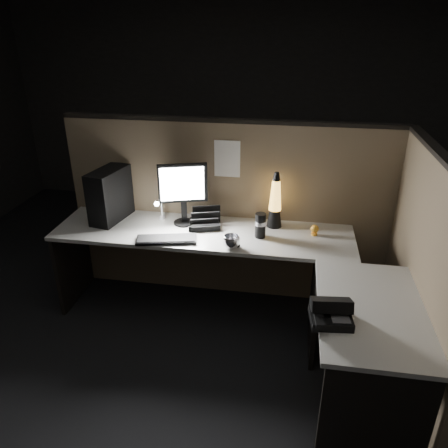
% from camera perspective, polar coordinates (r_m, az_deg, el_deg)
% --- Properties ---
extents(floor, '(6.00, 6.00, 0.00)m').
position_cam_1_polar(floor, '(3.27, -2.09, -17.42)').
color(floor, black).
rests_on(floor, ground).
extents(room_shell, '(6.00, 6.00, 6.00)m').
position_cam_1_polar(room_shell, '(2.47, -2.69, 11.29)').
color(room_shell, silver).
rests_on(room_shell, ground).
extents(partition_back, '(2.66, 0.06, 1.50)m').
position_cam_1_polar(partition_back, '(3.63, 0.60, 1.46)').
color(partition_back, brown).
rests_on(partition_back, ground).
extents(partition_right, '(0.06, 1.66, 1.50)m').
position_cam_1_polar(partition_right, '(2.97, 24.31, -6.81)').
color(partition_right, brown).
rests_on(partition_right, ground).
extents(desk, '(2.60, 1.60, 0.73)m').
position_cam_1_polar(desk, '(3.09, 1.95, -6.69)').
color(desk, '#A7A59D').
rests_on(desk, ground).
extents(pc_tower, '(0.25, 0.43, 0.42)m').
position_cam_1_polar(pc_tower, '(3.60, -14.66, 3.70)').
color(pc_tower, black).
rests_on(pc_tower, desk).
extents(monitor, '(0.37, 0.17, 0.49)m').
position_cam_1_polar(monitor, '(3.40, -5.39, 4.70)').
color(monitor, black).
rests_on(monitor, desk).
extents(keyboard, '(0.46, 0.24, 0.02)m').
position_cam_1_polar(keyboard, '(3.24, -7.51, -2.02)').
color(keyboard, black).
rests_on(keyboard, desk).
extents(mouse, '(0.10, 0.08, 0.03)m').
position_cam_1_polar(mouse, '(3.13, 1.43, -2.74)').
color(mouse, black).
rests_on(mouse, desk).
extents(clip_lamp, '(0.04, 0.16, 0.20)m').
position_cam_1_polar(clip_lamp, '(3.50, -8.42, 2.05)').
color(clip_lamp, white).
rests_on(clip_lamp, desk).
extents(organizer, '(0.27, 0.25, 0.17)m').
position_cam_1_polar(organizer, '(3.43, -2.48, 0.32)').
color(organizer, black).
rests_on(organizer, desk).
extents(lava_lamp, '(0.12, 0.12, 0.45)m').
position_cam_1_polar(lava_lamp, '(3.39, 6.69, 2.57)').
color(lava_lamp, black).
rests_on(lava_lamp, desk).
extents(travel_mug, '(0.08, 0.08, 0.19)m').
position_cam_1_polar(travel_mug, '(3.25, 4.77, -0.18)').
color(travel_mug, black).
rests_on(travel_mug, desk).
extents(steel_mug, '(0.15, 0.15, 0.10)m').
position_cam_1_polar(steel_mug, '(3.10, 0.97, -2.36)').
color(steel_mug, silver).
rests_on(steel_mug, desk).
extents(figurine, '(0.06, 0.06, 0.06)m').
position_cam_1_polar(figurine, '(3.35, 11.76, -0.62)').
color(figurine, orange).
rests_on(figurine, desk).
extents(pinned_paper, '(0.20, 0.00, 0.29)m').
position_cam_1_polar(pinned_paper, '(3.43, 0.42, 8.50)').
color(pinned_paper, white).
rests_on(pinned_paper, partition_back).
extents(desk_phone, '(0.24, 0.25, 0.13)m').
position_cam_1_polar(desk_phone, '(2.47, 13.70, -11.16)').
color(desk_phone, black).
rests_on(desk_phone, desk).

